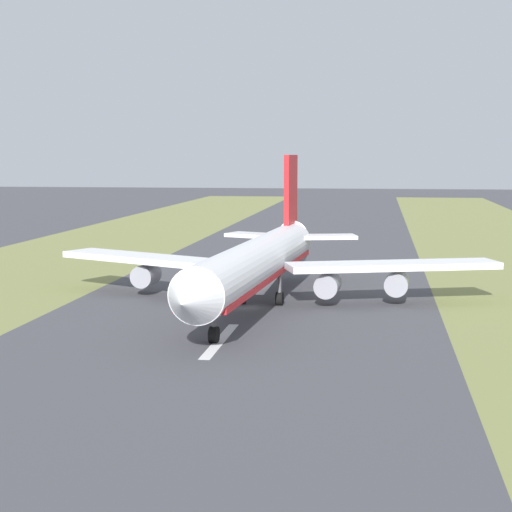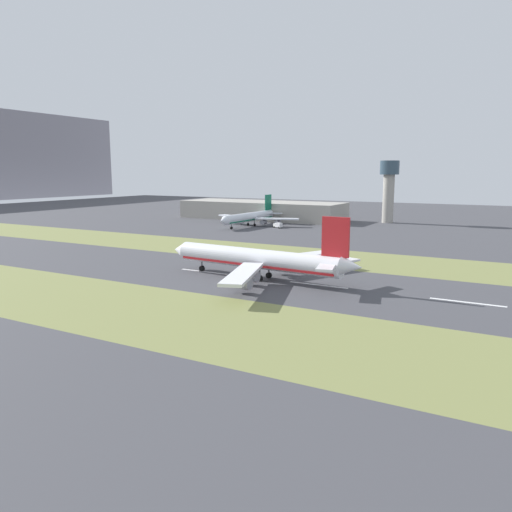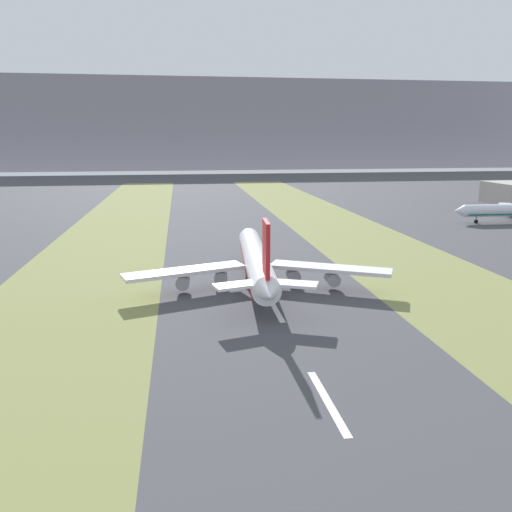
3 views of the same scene
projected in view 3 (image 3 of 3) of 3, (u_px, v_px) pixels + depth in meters
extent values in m
plane|color=#424247|center=(260.00, 283.00, 127.42)|extent=(800.00, 800.00, 0.00)
cube|color=olive|center=(77.00, 291.00, 120.86)|extent=(40.00, 600.00, 0.01)
cube|color=olive|center=(426.00, 276.00, 133.98)|extent=(40.00, 600.00, 0.01)
cube|color=silver|center=(328.00, 401.00, 70.03)|extent=(1.20, 18.00, 0.01)
cube|color=silver|center=(275.00, 308.00, 108.51)|extent=(1.20, 18.00, 0.01)
cube|color=silver|center=(250.00, 264.00, 147.00)|extent=(1.20, 18.00, 0.01)
cylinder|color=white|center=(256.00, 259.00, 126.17)|extent=(10.06, 56.29, 6.00)
cone|color=white|center=(248.00, 236.00, 155.76)|extent=(6.23, 5.41, 5.88)
cone|color=white|center=(268.00, 293.00, 95.91)|extent=(5.52, 6.36, 5.10)
cube|color=red|center=(256.00, 265.00, 126.55)|extent=(9.60, 54.03, 0.70)
cube|color=white|center=(185.00, 271.00, 118.06)|extent=(29.44, 14.59, 0.90)
cube|color=white|center=(330.00, 268.00, 120.69)|extent=(28.67, 18.18, 0.90)
cylinder|color=#93939E|center=(221.00, 277.00, 122.38)|extent=(3.54, 5.02, 3.20)
cylinder|color=#93939E|center=(183.00, 282.00, 118.31)|extent=(3.54, 5.02, 3.20)
cylinder|color=#93939E|center=(293.00, 275.00, 123.74)|extent=(3.54, 5.02, 3.20)
cylinder|color=#93939E|center=(332.00, 278.00, 121.02)|extent=(3.54, 5.02, 3.20)
cube|color=red|center=(266.00, 248.00, 98.99)|extent=(1.38, 8.04, 11.00)
cube|color=white|center=(239.00, 285.00, 100.30)|extent=(10.76, 6.66, 0.60)
cube|color=white|center=(293.00, 284.00, 101.13)|extent=(10.92, 7.85, 0.60)
cylinder|color=#59595E|center=(250.00, 254.00, 147.67)|extent=(0.50, 0.50, 3.20)
cylinder|color=black|center=(250.00, 260.00, 148.04)|extent=(1.03, 1.86, 1.80)
cylinder|color=#59595E|center=(247.00, 277.00, 123.92)|extent=(0.50, 0.50, 3.20)
cylinder|color=black|center=(247.00, 283.00, 124.29)|extent=(1.03, 1.86, 1.80)
cylinder|color=#59595E|center=(267.00, 276.00, 124.31)|extent=(0.50, 0.50, 3.20)
cylinder|color=black|center=(267.00, 282.00, 124.68)|extent=(1.03, 1.86, 1.80)
cone|color=silver|center=(459.00, 211.00, 214.39)|extent=(4.62, 5.38, 5.22)
cube|color=silver|center=(510.00, 207.00, 233.31)|extent=(15.36, 25.67, 0.80)
cylinder|color=#93939E|center=(509.00, 211.00, 234.26)|extent=(4.36, 2.99, 2.84)
cylinder|color=#59595E|center=(476.00, 218.00, 216.06)|extent=(0.44, 0.44, 2.84)
cylinder|color=black|center=(476.00, 221.00, 216.39)|extent=(1.63, 0.86, 1.60)
cube|color=gray|center=(194.00, 126.00, 615.94)|extent=(800.00, 120.00, 102.47)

